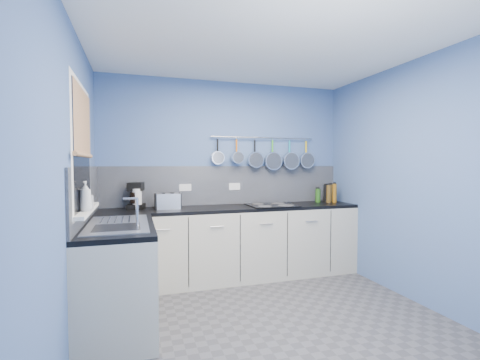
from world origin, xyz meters
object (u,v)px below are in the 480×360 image
canister (175,202)px  hob (272,205)px  coffee_maker (136,196)px  soap_bottle_a (86,196)px  toaster (168,201)px  soap_bottle_b (88,199)px  paper_towel (137,199)px

canister → hob: bearing=-8.6°
coffee_maker → canister: 0.46m
soap_bottle_a → hob: bearing=26.9°
toaster → canister: size_ratio=2.02×
hob → coffee_maker: bearing=173.8°
toaster → hob: (1.28, -0.08, -0.08)m
canister → hob: (1.18, -0.18, -0.06)m
canister → hob: 1.20m
hob → soap_bottle_b: bearing=-156.3°
soap_bottle_b → paper_towel: soap_bottle_b is taller
soap_bottle_b → coffee_maker: (0.38, 1.07, -0.08)m
paper_towel → hob: bearing=-4.9°
paper_towel → hob: size_ratio=0.42×
coffee_maker → canister: coffee_maker is taller
soap_bottle_b → coffee_maker: soap_bottle_b is taller
toaster → hob: bearing=-3.3°
soap_bottle_b → paper_towel: (0.39, 1.03, -0.12)m
toaster → coffee_maker: bearing=164.7°
canister → soap_bottle_a: bearing=-124.9°
soap_bottle_a → paper_towel: 1.24m
paper_towel → coffee_maker: (-0.01, 0.04, 0.04)m
soap_bottle_a → toaster: (0.74, 1.10, -0.18)m
coffee_maker → toaster: coffee_maker is taller
hob → soap_bottle_a: bearing=-153.1°
soap_bottle_b → toaster: soap_bottle_b is taller
canister → toaster: bearing=-134.8°
toaster → canister: 0.14m
soap_bottle_b → canister: 1.37m
toaster → canister: (0.10, 0.10, -0.02)m
coffee_maker → canister: bearing=15.2°
toaster → soap_bottle_a: bearing=-123.6°
hob → canister: bearing=171.4°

